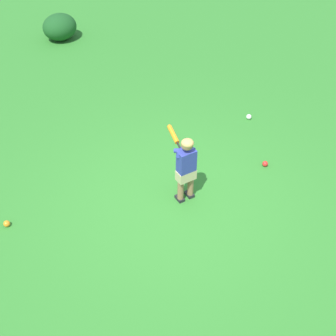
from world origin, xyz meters
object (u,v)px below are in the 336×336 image
at_px(child_batter, 185,163).
at_px(play_ball_by_bucket, 7,224).
at_px(play_ball_midfield, 265,164).
at_px(play_ball_center_lawn, 249,117).

relative_size(child_batter, play_ball_by_bucket, 11.94).
distance_m(play_ball_midfield, play_ball_by_bucket, 3.99).
bearing_deg(child_batter, play_ball_midfield, -29.09).
height_order(child_batter, play_ball_center_lawn, child_batter).
xyz_separation_m(child_batter, play_ball_midfield, (1.30, -0.73, -0.60)).
height_order(child_batter, play_ball_midfield, child_batter).
xyz_separation_m(child_batter, play_ball_center_lawn, (2.40, 0.05, -0.60)).
height_order(play_ball_center_lawn, play_ball_by_bucket, play_ball_center_lawn).
bearing_deg(play_ball_center_lawn, play_ball_by_bucket, 157.70).
bearing_deg(play_ball_center_lawn, play_ball_midfield, -144.52).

